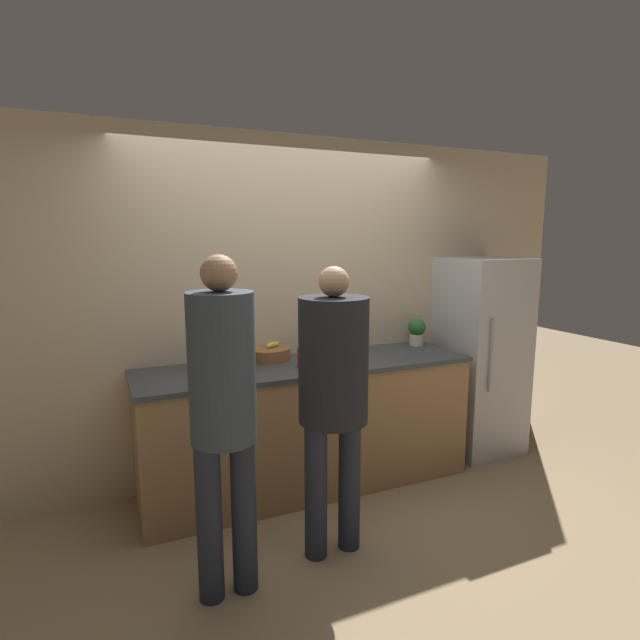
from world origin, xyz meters
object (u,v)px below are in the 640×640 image
(person_center, at_px, (333,383))
(bottle_red, at_px, (302,356))
(fruit_bowl, at_px, (268,353))
(utensil_crock, at_px, (201,359))
(refrigerator, at_px, (479,355))
(potted_plant, at_px, (417,330))
(cup_black, at_px, (349,352))
(person_left, at_px, (223,403))
(bottle_green, at_px, (251,358))

(person_center, bearing_deg, bottle_red, 82.00)
(bottle_red, bearing_deg, fruit_bowl, 114.81)
(utensil_crock, bearing_deg, fruit_bowl, 8.46)
(utensil_crock, distance_m, bottle_red, 0.70)
(refrigerator, distance_m, person_center, 2.00)
(person_center, distance_m, bottle_red, 0.72)
(refrigerator, relative_size, utensil_crock, 6.31)
(potted_plant, bearing_deg, bottle_red, -166.02)
(person_center, distance_m, cup_black, 0.96)
(fruit_bowl, xyz_separation_m, bottle_red, (0.15, -0.32, 0.03))
(person_left, bearing_deg, cup_black, 38.13)
(potted_plant, bearing_deg, bottle_green, -173.50)
(refrigerator, height_order, bottle_red, refrigerator)
(person_center, xyz_separation_m, potted_plant, (1.26, 1.00, 0.03))
(person_left, bearing_deg, potted_plant, 30.11)
(person_center, relative_size, potted_plant, 7.30)
(utensil_crock, relative_size, bottle_red, 1.33)
(refrigerator, height_order, person_left, person_left)
(utensil_crock, relative_size, cup_black, 2.56)
(bottle_red, height_order, bottle_green, bottle_red)
(person_left, relative_size, person_center, 1.04)
(utensil_crock, bearing_deg, person_left, -94.85)
(refrigerator, height_order, potted_plant, refrigerator)
(cup_black, bearing_deg, potted_plant, 14.53)
(refrigerator, height_order, utensil_crock, refrigerator)
(bottle_green, relative_size, potted_plant, 0.80)
(bottle_red, height_order, potted_plant, potted_plant)
(cup_black, xyz_separation_m, potted_plant, (0.74, 0.19, 0.07))
(person_center, bearing_deg, refrigerator, 24.95)
(bottle_green, bearing_deg, utensil_crock, 158.61)
(cup_black, bearing_deg, fruit_bowl, 158.15)
(person_left, distance_m, person_center, 0.66)
(potted_plant, bearing_deg, refrigerator, -16.86)
(cup_black, distance_m, potted_plant, 0.77)
(person_left, height_order, bottle_red, person_left)
(person_center, bearing_deg, bottle_green, 105.80)
(person_left, xyz_separation_m, person_center, (0.65, 0.10, -0.01))
(utensil_crock, xyz_separation_m, bottle_green, (0.32, -0.13, 0.00))
(bottle_green, bearing_deg, cup_black, -1.72)
(person_center, xyz_separation_m, fruit_bowl, (-0.05, 1.04, -0.05))
(person_center, bearing_deg, potted_plant, 38.58)
(refrigerator, xyz_separation_m, utensil_crock, (-2.36, 0.12, 0.17))
(bottle_red, height_order, cup_black, bottle_red)
(utensil_crock, bearing_deg, potted_plant, 1.36)
(refrigerator, bearing_deg, potted_plant, 163.14)
(person_left, relative_size, potted_plant, 7.63)
(refrigerator, distance_m, bottle_green, 2.04)
(refrigerator, xyz_separation_m, fruit_bowl, (-1.85, 0.20, 0.15))
(person_left, bearing_deg, utensil_crock, 85.15)
(person_left, xyz_separation_m, bottle_green, (0.41, 0.94, -0.02))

